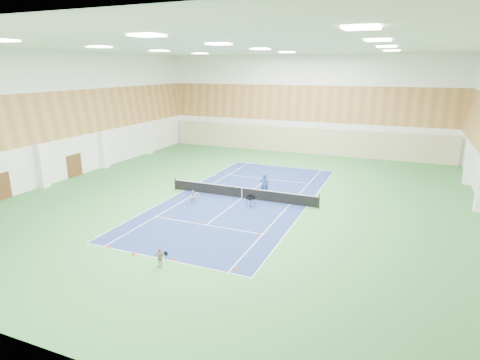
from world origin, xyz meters
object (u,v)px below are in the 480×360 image
object	(u,v)px
tennis_net	(242,192)
child_court	(193,197)
child_apron	(160,258)
ball_cart	(251,201)
coach	(264,185)

from	to	relation	value
tennis_net	child_court	bearing A→B (deg)	-138.53
child_apron	ball_cart	size ratio (longest dim) A/B	1.18
tennis_net	coach	world-z (taller)	coach
coach	child_court	xyz separation A→B (m)	(-4.55, -3.99, -0.43)
coach	child_apron	xyz separation A→B (m)	(-1.07, -13.98, -0.43)
child_court	ball_cart	size ratio (longest dim) A/B	1.18
tennis_net	child_court	size ratio (longest dim) A/B	11.91
child_court	child_apron	world-z (taller)	child_court
coach	ball_cart	size ratio (longest dim) A/B	2.12
tennis_net	child_apron	world-z (taller)	tennis_net
ball_cart	child_apron	bearing A→B (deg)	-70.57
child_apron	ball_cart	world-z (taller)	child_apron
coach	child_court	size ratio (longest dim) A/B	1.80
tennis_net	ball_cart	bearing A→B (deg)	-49.69
child_apron	ball_cart	xyz separation A→B (m)	(1.02, 10.97, -0.08)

